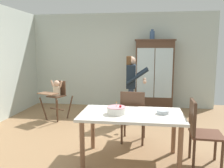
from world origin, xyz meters
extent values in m
plane|color=#93704C|center=(0.00, 0.00, 0.00)|extent=(6.24, 6.24, 0.00)
cube|color=beige|center=(0.00, 2.63, 1.35)|extent=(5.32, 0.06, 2.70)
cube|color=#4C3323|center=(0.96, 2.37, 0.95)|extent=(1.02, 0.42, 1.90)
cube|color=#4C3323|center=(0.96, 2.37, 1.92)|extent=(1.08, 0.48, 0.04)
cube|color=silver|center=(0.72, 2.15, 1.05)|extent=(0.46, 0.01, 1.33)
cube|color=silver|center=(1.20, 2.15, 1.05)|extent=(0.46, 0.01, 1.33)
cube|color=#4C3323|center=(0.96, 2.37, 1.05)|extent=(0.94, 0.36, 0.02)
cylinder|color=#3D567F|center=(0.88, 2.37, 2.05)|extent=(0.13, 0.13, 0.22)
cylinder|color=#3D567F|center=(0.88, 2.37, 2.19)|extent=(0.07, 0.07, 0.05)
cylinder|color=#4C3323|center=(-1.66, 0.95, 0.28)|extent=(0.17, 0.10, 0.56)
cylinder|color=#4C3323|center=(-1.26, 0.79, 0.28)|extent=(0.10, 0.17, 0.56)
cylinder|color=#4C3323|center=(-1.50, 1.36, 0.28)|extent=(0.10, 0.17, 0.56)
cylinder|color=#4C3323|center=(-1.09, 1.20, 0.28)|extent=(0.17, 0.10, 0.56)
cube|color=#4C3323|center=(-1.38, 1.07, 0.25)|extent=(0.41, 0.19, 0.02)
cube|color=#4C3323|center=(-1.38, 1.07, 0.57)|extent=(0.44, 0.44, 0.02)
cube|color=#4C3323|center=(-1.32, 1.22, 0.76)|extent=(0.30, 0.14, 0.34)
cube|color=brown|center=(-1.48, 0.82, 0.68)|extent=(0.50, 0.38, 0.02)
cylinder|color=beige|center=(-1.37, 1.09, 0.70)|extent=(0.17, 0.17, 0.22)
sphere|color=tan|center=(-1.37, 1.09, 0.87)|extent=(0.15, 0.15, 0.15)
cylinder|color=tan|center=(-1.50, 1.14, 0.86)|extent=(0.11, 0.08, 0.17)
cylinder|color=tan|center=(-1.24, 1.04, 0.86)|extent=(0.11, 0.08, 0.17)
cylinder|color=#33425B|center=(0.41, 0.97, 0.41)|extent=(0.11, 0.11, 0.82)
cylinder|color=#33425B|center=(0.41, 1.14, 0.41)|extent=(0.11, 0.11, 0.82)
cube|color=#19232D|center=(0.41, 1.05, 1.08)|extent=(0.20, 0.36, 0.52)
cube|color=white|center=(0.51, 1.06, 1.08)|extent=(0.01, 0.06, 0.49)
sphere|color=tan|center=(0.41, 1.05, 1.43)|extent=(0.19, 0.19, 0.19)
cube|color=brown|center=(0.35, 1.05, 1.31)|extent=(0.10, 0.20, 0.44)
cylinder|color=#19232D|center=(0.55, 0.85, 1.10)|extent=(0.49, 0.08, 0.37)
sphere|color=tan|center=(0.71, 0.86, 0.99)|extent=(0.08, 0.08, 0.08)
cylinder|color=#19232D|center=(0.54, 1.26, 1.10)|extent=(0.49, 0.08, 0.37)
sphere|color=tan|center=(0.70, 1.26, 0.99)|extent=(0.08, 0.08, 0.08)
cube|color=silver|center=(0.52, -0.76, 0.72)|extent=(1.53, 0.87, 0.04)
cylinder|color=brown|center=(-0.15, -1.10, 0.35)|extent=(0.07, 0.07, 0.70)
cylinder|color=brown|center=(1.20, -1.09, 0.35)|extent=(0.07, 0.07, 0.70)
cylinder|color=brown|center=(-0.15, -0.42, 0.35)|extent=(0.07, 0.07, 0.70)
cylinder|color=brown|center=(1.19, -0.41, 0.35)|extent=(0.07, 0.07, 0.70)
cylinder|color=white|center=(0.30, -0.82, 0.79)|extent=(0.28, 0.28, 0.10)
cylinder|color=pink|center=(0.30, -0.82, 0.84)|extent=(0.27, 0.27, 0.01)
cylinder|color=#F2E5CC|center=(0.30, -0.82, 0.88)|extent=(0.01, 0.01, 0.06)
cone|color=yellow|center=(0.30, -0.82, 0.92)|extent=(0.02, 0.02, 0.02)
sphere|color=red|center=(0.37, -0.86, 0.87)|extent=(0.04, 0.04, 0.04)
cylinder|color=#B2BCC6|center=(0.98, -0.72, 0.77)|extent=(0.18, 0.18, 0.05)
cylinder|color=#4C3323|center=(0.71, 0.17, 0.23)|extent=(0.04, 0.04, 0.45)
cylinder|color=#4C3323|center=(0.34, 0.19, 0.23)|extent=(0.04, 0.04, 0.45)
cylinder|color=#4C3323|center=(0.69, -0.20, 0.23)|extent=(0.04, 0.04, 0.45)
cylinder|color=#4C3323|center=(0.32, -0.18, 0.23)|extent=(0.04, 0.04, 0.45)
cube|color=brown|center=(0.52, -0.01, 0.47)|extent=(0.46, 0.46, 0.03)
cube|color=#4C3323|center=(0.51, -0.21, 0.72)|extent=(0.42, 0.06, 0.48)
cylinder|color=#4C3323|center=(0.70, -0.22, 0.72)|extent=(0.03, 0.03, 0.48)
cylinder|color=#4C3323|center=(0.32, -0.20, 0.72)|extent=(0.03, 0.03, 0.48)
cylinder|color=#4C3323|center=(1.78, -0.94, 0.23)|extent=(0.04, 0.04, 0.45)
cylinder|color=#4C3323|center=(1.80, -0.57, 0.23)|extent=(0.04, 0.04, 0.45)
cylinder|color=#4C3323|center=(1.41, -0.93, 0.23)|extent=(0.04, 0.04, 0.45)
cylinder|color=#4C3323|center=(1.43, -0.56, 0.23)|extent=(0.04, 0.04, 0.45)
cube|color=brown|center=(1.60, -0.75, 0.47)|extent=(0.46, 0.46, 0.03)
cube|color=#4C3323|center=(1.40, -0.74, 0.72)|extent=(0.06, 0.42, 0.48)
cylinder|color=#4C3323|center=(1.39, -0.93, 0.72)|extent=(0.03, 0.03, 0.48)
cylinder|color=#4C3323|center=(1.41, -0.55, 0.72)|extent=(0.03, 0.03, 0.48)
camera|label=1|loc=(0.71, -4.09, 1.69)|focal=36.94mm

